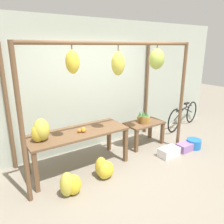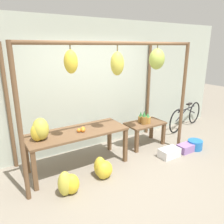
% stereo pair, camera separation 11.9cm
% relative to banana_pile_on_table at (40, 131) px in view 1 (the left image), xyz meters
% --- Properties ---
extents(ground_plane, '(20.00, 20.00, 0.00)m').
position_rel_banana_pile_on_table_xyz_m(ground_plane, '(1.29, -0.85, -0.91)').
color(ground_plane, gray).
extents(shop_wall_back, '(8.00, 0.08, 2.80)m').
position_rel_banana_pile_on_table_xyz_m(shop_wall_back, '(1.29, 0.78, 0.49)').
color(shop_wall_back, '#B7C1B2').
rests_on(shop_wall_back, ground_plane).
extents(stall_awning, '(3.36, 1.28, 2.31)m').
position_rel_banana_pile_on_table_xyz_m(stall_awning, '(1.40, -0.21, 0.79)').
color(stall_awning, brown).
rests_on(stall_awning, ground_plane).
extents(display_table_main, '(1.85, 0.71, 0.73)m').
position_rel_banana_pile_on_table_xyz_m(display_table_main, '(0.68, 0.04, -0.27)').
color(display_table_main, brown).
rests_on(display_table_main, ground_plane).
extents(display_table_side, '(0.90, 0.52, 0.55)m').
position_rel_banana_pile_on_table_xyz_m(display_table_side, '(2.39, 0.13, -0.48)').
color(display_table_side, brown).
rests_on(display_table_side, ground_plane).
extents(banana_pile_on_table, '(0.37, 0.37, 0.38)m').
position_rel_banana_pile_on_table_xyz_m(banana_pile_on_table, '(0.00, 0.00, 0.00)').
color(banana_pile_on_table, gold).
rests_on(banana_pile_on_table, display_table_main).
extents(orange_pile, '(0.17, 0.13, 0.09)m').
position_rel_banana_pile_on_table_xyz_m(orange_pile, '(0.75, -0.03, -0.14)').
color(orange_pile, orange).
rests_on(orange_pile, display_table_main).
extents(pineapple_cluster, '(0.24, 0.26, 0.31)m').
position_rel_banana_pile_on_table_xyz_m(pineapple_cluster, '(2.34, 0.10, -0.25)').
color(pineapple_cluster, olive).
rests_on(pineapple_cluster, display_table_side).
extents(banana_pile_ground_left, '(0.41, 0.31, 0.41)m').
position_rel_banana_pile_on_table_xyz_m(banana_pile_ground_left, '(0.20, -0.64, -0.72)').
color(banana_pile_ground_left, yellow).
rests_on(banana_pile_ground_left, ground_plane).
extents(banana_pile_ground_right, '(0.35, 0.36, 0.38)m').
position_rel_banana_pile_on_table_xyz_m(banana_pile_ground_right, '(0.89, -0.53, -0.74)').
color(banana_pile_ground_right, yellow).
rests_on(banana_pile_ground_right, ground_plane).
extents(fruit_crate_white, '(0.44, 0.26, 0.19)m').
position_rel_banana_pile_on_table_xyz_m(fruit_crate_white, '(2.44, -0.61, -0.82)').
color(fruit_crate_white, silver).
rests_on(fruit_crate_white, ground_plane).
extents(blue_bucket, '(0.32, 0.32, 0.21)m').
position_rel_banana_pile_on_table_xyz_m(blue_bucket, '(3.21, -0.65, -0.81)').
color(blue_bucket, blue).
rests_on(blue_bucket, ground_plane).
extents(parked_bicycle, '(1.70, 0.44, 0.69)m').
position_rel_banana_pile_on_table_xyz_m(parked_bicycle, '(4.11, 0.39, -0.57)').
color(parked_bicycle, black).
rests_on(parked_bicycle, ground_plane).
extents(fruit_crate_purple, '(0.39, 0.24, 0.17)m').
position_rel_banana_pile_on_table_xyz_m(fruit_crate_purple, '(2.95, -0.63, -0.83)').
color(fruit_crate_purple, '#9970B7').
rests_on(fruit_crate_purple, ground_plane).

